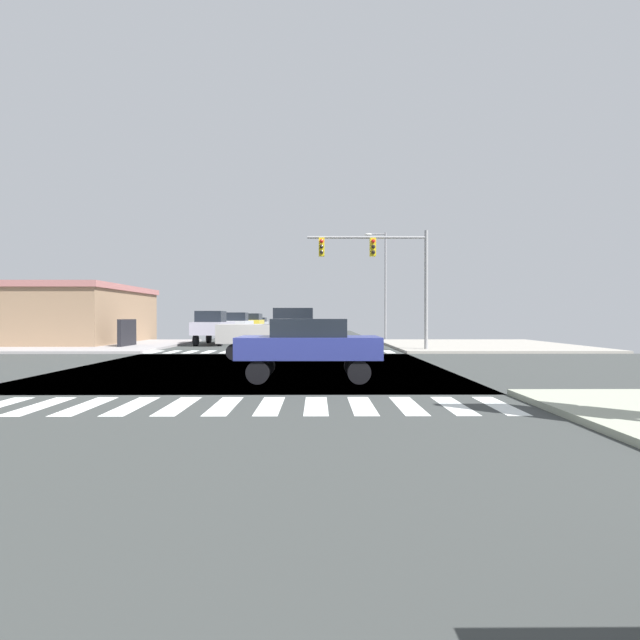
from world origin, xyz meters
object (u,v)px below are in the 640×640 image
object	(u,v)px
sedan_trailing_2	(260,324)
pickup_middle_3	(279,331)
bank_building	(29,315)
street_lamp	(383,277)
pickup_nearside_1	(213,326)
pickup_crossing_2	(239,324)
traffic_signal_mast	(381,262)
sedan_inner_3	(309,344)
suv_farside_1	(253,322)

from	to	relation	value
sedan_trailing_2	pickup_middle_3	xyz separation A→B (m)	(5.47, -34.42, 0.17)
bank_building	sedan_trailing_2	distance (m)	27.09
street_lamp	pickup_nearside_1	size ratio (longest dim) A/B	1.72
street_lamp	pickup_crossing_2	bearing A→B (deg)	158.36
street_lamp	sedan_trailing_2	xyz separation A→B (m)	(-12.59, 19.60, -4.07)
traffic_signal_mast	bank_building	xyz separation A→B (m)	(-24.24, 6.88, -2.94)
street_lamp	pickup_middle_3	distance (m)	16.90
pickup_nearside_1	pickup_middle_3	size ratio (longest dim) A/B	1.00
traffic_signal_mast	pickup_nearside_1	size ratio (longest dim) A/B	1.33
pickup_nearside_1	sedan_inner_3	distance (m)	18.50
bank_building	sedan_trailing_2	bearing A→B (deg)	60.30
suv_farside_1	pickup_middle_3	xyz separation A→B (m)	(5.47, -29.02, -0.10)
pickup_nearside_1	pickup_middle_3	xyz separation A→B (m)	(5.47, -10.12, 0.00)
pickup_middle_3	sedan_inner_3	distance (m)	7.17
pickup_nearside_1	sedan_inner_3	world-z (taller)	pickup_nearside_1
traffic_signal_mast	pickup_nearside_1	world-z (taller)	traffic_signal_mast
pickup_nearside_1	sedan_trailing_2	size ratio (longest dim) A/B	1.19
pickup_crossing_2	sedan_inner_3	bearing A→B (deg)	104.68
street_lamp	sedan_inner_3	world-z (taller)	street_lamp
suv_farside_1	sedan_inner_3	size ratio (longest dim) A/B	1.07
suv_farside_1	sedan_trailing_2	bearing A→B (deg)	-90.00
traffic_signal_mast	street_lamp	xyz separation A→B (m)	(1.76, 10.79, 0.16)
traffic_signal_mast	pickup_nearside_1	bearing A→B (deg)	150.65
street_lamp	pickup_middle_3	xyz separation A→B (m)	(-7.12, -14.82, -3.90)
pickup_crossing_2	pickup_middle_3	world-z (taller)	same
street_lamp	traffic_signal_mast	bearing A→B (deg)	-99.26
traffic_signal_mast	sedan_inner_3	xyz separation A→B (m)	(-3.81, -11.03, -3.91)
street_lamp	sedan_trailing_2	world-z (taller)	street_lamp
suv_farside_1	pickup_middle_3	size ratio (longest dim) A/B	0.90
pickup_nearside_1	suv_farside_1	size ratio (longest dim) A/B	1.11
sedan_inner_3	pickup_nearside_1	bearing A→B (deg)	22.31
suv_farside_1	traffic_signal_mast	bearing A→B (deg)	113.43
suv_farside_1	pickup_crossing_2	xyz separation A→B (m)	(0.00, -9.21, -0.10)
street_lamp	bank_building	world-z (taller)	street_lamp
bank_building	pickup_middle_3	distance (m)	21.82
pickup_crossing_2	sedan_inner_3	xyz separation A→B (m)	(7.02, -26.81, -0.17)
traffic_signal_mast	sedan_inner_3	bearing A→B (deg)	-109.06
street_lamp	bank_building	bearing A→B (deg)	-171.44
suv_farside_1	pickup_middle_3	bearing A→B (deg)	100.68
traffic_signal_mast	suv_farside_1	distance (m)	27.48
bank_building	pickup_nearside_1	xyz separation A→B (m)	(13.41, -0.79, -0.80)
pickup_nearside_1	sedan_inner_3	xyz separation A→B (m)	(7.02, -17.12, -0.17)
pickup_crossing_2	sedan_trailing_2	world-z (taller)	pickup_crossing_2
pickup_nearside_1	traffic_signal_mast	bearing A→B (deg)	150.65
traffic_signal_mast	sedan_trailing_2	world-z (taller)	traffic_signal_mast
traffic_signal_mast	street_lamp	bearing A→B (deg)	80.74
pickup_crossing_2	sedan_trailing_2	distance (m)	14.61
bank_building	sedan_trailing_2	world-z (taller)	bank_building
pickup_crossing_2	pickup_middle_3	bearing A→B (deg)	105.44
sedan_inner_3	sedan_trailing_2	bearing A→B (deg)	9.62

